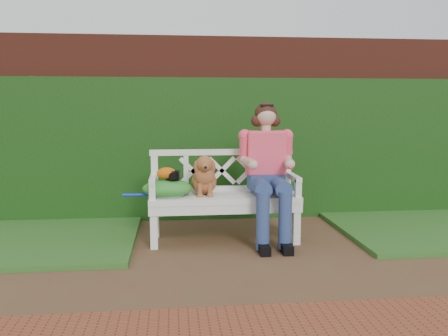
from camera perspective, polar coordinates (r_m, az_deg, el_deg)
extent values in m
plane|color=brown|center=(4.31, 3.66, -11.06)|extent=(60.00, 60.00, 0.00)
cube|color=maroon|center=(5.97, 0.62, 4.89)|extent=(10.00, 0.30, 2.20)
cube|color=#224914|center=(5.77, 0.87, 2.31)|extent=(10.00, 0.18, 1.70)
cube|color=#29591F|center=(5.38, -24.55, -7.69)|extent=(2.60, 2.00, 0.05)
cube|color=black|center=(4.71, -6.16, -0.85)|extent=(0.14, 0.11, 0.09)
ellipsoid|color=#C9570A|center=(4.71, -6.94, -0.65)|extent=(0.21, 0.17, 0.12)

